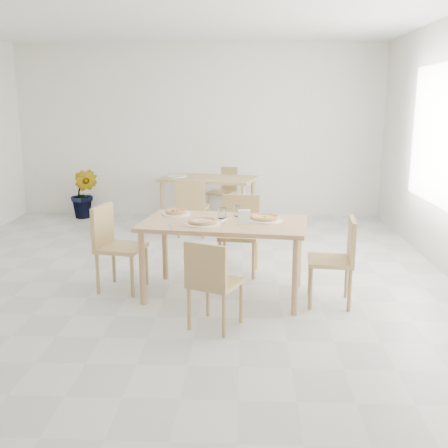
{
  "coord_description": "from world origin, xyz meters",
  "views": [
    {
      "loc": [
        0.79,
        -5.2,
        1.86
      ],
      "look_at": [
        0.58,
        -0.31,
        0.72
      ],
      "focal_mm": 42.0,
      "sensor_mm": 36.0,
      "label": 1
    }
  ],
  "objects_px": {
    "plate_mushroom": "(203,224)",
    "potted_plant": "(84,193)",
    "chair_east": "(339,255)",
    "plate_margherita": "(265,220)",
    "chair_west": "(114,241)",
    "tumbler_a": "(222,213)",
    "main_table": "(224,229)",
    "chair_north": "(240,228)",
    "chair_back_n": "(224,188)",
    "plate_pepperoni": "(176,214)",
    "plate_empty": "(177,176)",
    "second_table": "(208,183)",
    "chair_south": "(211,279)",
    "napkin_holder": "(244,218)",
    "pizza_margherita": "(265,217)",
    "tumbler_b": "(237,211)",
    "pizza_pepperoni": "(176,212)",
    "pizza_mushroom": "(203,221)",
    "chair_back_s": "(192,204)"
  },
  "relations": [
    {
      "from": "plate_mushroom",
      "to": "potted_plant",
      "type": "height_order",
      "value": "potted_plant"
    },
    {
      "from": "chair_east",
      "to": "plate_margherita",
      "type": "relative_size",
      "value": 2.38
    },
    {
      "from": "chair_west",
      "to": "tumbler_a",
      "type": "distance_m",
      "value": 1.13
    },
    {
      "from": "main_table",
      "to": "tumbler_a",
      "type": "xyz_separation_m",
      "value": [
        -0.03,
        0.14,
        0.13
      ]
    },
    {
      "from": "main_table",
      "to": "tumbler_a",
      "type": "relative_size",
      "value": 15.58
    },
    {
      "from": "chair_north",
      "to": "chair_back_n",
      "type": "height_order",
      "value": "chair_north"
    },
    {
      "from": "plate_pepperoni",
      "to": "plate_empty",
      "type": "relative_size",
      "value": 0.91
    },
    {
      "from": "chair_east",
      "to": "second_table",
      "type": "relative_size",
      "value": 0.54
    },
    {
      "from": "chair_south",
      "to": "napkin_holder",
      "type": "height_order",
      "value": "napkin_holder"
    },
    {
      "from": "napkin_holder",
      "to": "second_table",
      "type": "height_order",
      "value": "napkin_holder"
    },
    {
      "from": "tumbler_a",
      "to": "plate_empty",
      "type": "xyz_separation_m",
      "value": [
        -0.83,
        2.9,
        -0.04
      ]
    },
    {
      "from": "plate_mushroom",
      "to": "chair_back_n",
      "type": "bearing_deg",
      "value": 89.61
    },
    {
      "from": "plate_margherita",
      "to": "plate_mushroom",
      "type": "distance_m",
      "value": 0.62
    },
    {
      "from": "napkin_holder",
      "to": "chair_east",
      "type": "bearing_deg",
      "value": -5.75
    },
    {
      "from": "pizza_margherita",
      "to": "plate_mushroom",
      "type": "bearing_deg",
      "value": -160.89
    },
    {
      "from": "chair_north",
      "to": "plate_pepperoni",
      "type": "xyz_separation_m",
      "value": [
        -0.64,
        -0.49,
        0.26
      ]
    },
    {
      "from": "main_table",
      "to": "tumbler_a",
      "type": "distance_m",
      "value": 0.19
    },
    {
      "from": "tumbler_b",
      "to": "plate_mushroom",
      "type": "bearing_deg",
      "value": -128.1
    },
    {
      "from": "plate_pepperoni",
      "to": "pizza_margherita",
      "type": "xyz_separation_m",
      "value": [
        0.89,
        -0.23,
        0.02
      ]
    },
    {
      "from": "chair_south",
      "to": "napkin_holder",
      "type": "distance_m",
      "value": 0.82
    },
    {
      "from": "plate_mushroom",
      "to": "second_table",
      "type": "height_order",
      "value": "plate_mushroom"
    },
    {
      "from": "chair_west",
      "to": "chair_back_n",
      "type": "height_order",
      "value": "chair_west"
    },
    {
      "from": "chair_back_n",
      "to": "plate_empty",
      "type": "distance_m",
      "value": 1.0
    },
    {
      "from": "chair_back_n",
      "to": "plate_empty",
      "type": "xyz_separation_m",
      "value": [
        -0.69,
        -0.66,
        0.28
      ]
    },
    {
      "from": "plate_pepperoni",
      "to": "chair_back_n",
      "type": "relative_size",
      "value": 0.35
    },
    {
      "from": "plate_mushroom",
      "to": "plate_pepperoni",
      "type": "height_order",
      "value": "same"
    },
    {
      "from": "pizza_pepperoni",
      "to": "chair_west",
      "type": "bearing_deg",
      "value": -167.17
    },
    {
      "from": "pizza_margherita",
      "to": "potted_plant",
      "type": "relative_size",
      "value": 0.41
    },
    {
      "from": "plate_mushroom",
      "to": "tumbler_b",
      "type": "xyz_separation_m",
      "value": [
        0.32,
        0.4,
        0.04
      ]
    },
    {
      "from": "second_table",
      "to": "potted_plant",
      "type": "height_order",
      "value": "potted_plant"
    },
    {
      "from": "chair_east",
      "to": "plate_mushroom",
      "type": "relative_size",
      "value": 2.47
    },
    {
      "from": "chair_east",
      "to": "chair_back_n",
      "type": "xyz_separation_m",
      "value": [
        -1.25,
        3.87,
        -0.01
      ]
    },
    {
      "from": "napkin_holder",
      "to": "plate_margherita",
      "type": "bearing_deg",
      "value": 39.18
    },
    {
      "from": "plate_mushroom",
      "to": "tumbler_b",
      "type": "height_order",
      "value": "tumbler_b"
    },
    {
      "from": "pizza_mushroom",
      "to": "plate_empty",
      "type": "height_order",
      "value": "pizza_mushroom"
    },
    {
      "from": "tumbler_a",
      "to": "chair_back_n",
      "type": "height_order",
      "value": "tumbler_a"
    },
    {
      "from": "plate_pepperoni",
      "to": "chair_back_s",
      "type": "height_order",
      "value": "chair_back_s"
    },
    {
      "from": "plate_margherita",
      "to": "pizza_pepperoni",
      "type": "height_order",
      "value": "pizza_pepperoni"
    },
    {
      "from": "chair_west",
      "to": "chair_east",
      "type": "relative_size",
      "value": 1.04
    },
    {
      "from": "plate_mushroom",
      "to": "pizza_pepperoni",
      "type": "bearing_deg",
      "value": 125.29
    },
    {
      "from": "chair_back_s",
      "to": "potted_plant",
      "type": "height_order",
      "value": "chair_back_s"
    },
    {
      "from": "main_table",
      "to": "chair_south",
      "type": "height_order",
      "value": "chair_south"
    },
    {
      "from": "tumbler_a",
      "to": "pizza_pepperoni",
      "type": "bearing_deg",
      "value": 163.01
    },
    {
      "from": "chair_south",
      "to": "plate_empty",
      "type": "height_order",
      "value": "chair_south"
    },
    {
      "from": "chair_north",
      "to": "chair_back_n",
      "type": "xyz_separation_m",
      "value": [
        -0.31,
        2.93,
        -0.02
      ]
    },
    {
      "from": "plate_margherita",
      "to": "plate_pepperoni",
      "type": "xyz_separation_m",
      "value": [
        -0.89,
        0.23,
        0.0
      ]
    },
    {
      "from": "chair_east",
      "to": "chair_south",
      "type": "bearing_deg",
      "value": -55.36
    },
    {
      "from": "plate_margherita",
      "to": "chair_back_s",
      "type": "relative_size",
      "value": 0.42
    },
    {
      "from": "chair_north",
      "to": "tumbler_a",
      "type": "distance_m",
      "value": 0.72
    },
    {
      "from": "pizza_pepperoni",
      "to": "tumbler_a",
      "type": "bearing_deg",
      "value": -16.99
    }
  ]
}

